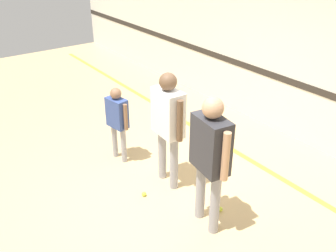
{
  "coord_description": "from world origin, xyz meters",
  "views": [
    {
      "loc": [
        3.67,
        -2.7,
        3.39
      ],
      "look_at": [
        -0.07,
        0.04,
        0.96
      ],
      "focal_mm": 40.0,
      "sensor_mm": 36.0,
      "label": 1
    }
  ],
  "objects": [
    {
      "name": "wall_back",
      "position": [
        0.0,
        2.73,
        1.6
      ],
      "size": [
        16.0,
        0.07,
        3.2
      ],
      "color": "silver",
      "rests_on": "ground_plane"
    },
    {
      "name": "tennis_ball_stray_right",
      "position": [
        -0.27,
        0.08,
        0.03
      ],
      "size": [
        0.07,
        0.07,
        0.07
      ],
      "primitive_type": "sphere",
      "color": "#CCE038",
      "rests_on": "ground_plane"
    },
    {
      "name": "floor_stripe",
      "position": [
        0.0,
        1.5,
        0.0
      ],
      "size": [
        14.4,
        0.1,
        0.01
      ],
      "color": "yellow",
      "rests_on": "ground_plane"
    },
    {
      "name": "person_instructor",
      "position": [
        -0.07,
        0.04,
        1.08
      ],
      "size": [
        0.66,
        0.29,
        1.74
      ],
      "rotation": [
        0.0,
        0.0,
        -0.06
      ],
      "color": "gray",
      "rests_on": "ground_plane"
    },
    {
      "name": "person_student_left",
      "position": [
        -1.07,
        -0.22,
        0.78
      ],
      "size": [
        0.47,
        0.25,
        1.26
      ],
      "rotation": [
        0.0,
        0.0,
        0.17
      ],
      "color": "gray",
      "rests_on": "ground_plane"
    },
    {
      "name": "ground_plane",
      "position": [
        0.0,
        0.0,
        0.0
      ],
      "size": [
        16.0,
        16.0,
        0.0
      ],
      "primitive_type": "plane",
      "color": "tan"
    },
    {
      "name": "tennis_ball_by_spare_racket",
      "position": [
        -0.51,
        1.25,
        0.03
      ],
      "size": [
        0.07,
        0.07,
        0.07
      ],
      "primitive_type": "sphere",
      "color": "#CCE038",
      "rests_on": "ground_plane"
    },
    {
      "name": "racket_spare_on_floor",
      "position": [
        -0.54,
        1.08,
        0.01
      ],
      "size": [
        0.29,
        0.5,
        0.03
      ],
      "rotation": [
        0.0,
        0.0,
        1.62
      ],
      "color": "red",
      "rests_on": "ground_plane"
    },
    {
      "name": "person_student_right",
      "position": [
        0.95,
        -0.09,
        1.1
      ],
      "size": [
        0.67,
        0.34,
        1.78
      ],
      "rotation": [
        0.0,
        0.0,
        3.0
      ],
      "color": "gray",
      "rests_on": "ground_plane"
    },
    {
      "name": "tennis_ball_stray_left",
      "position": [
        0.89,
        0.22,
        0.03
      ],
      "size": [
        0.07,
        0.07,
        0.07
      ],
      "primitive_type": "sphere",
      "color": "#CCE038",
      "rests_on": "ground_plane"
    },
    {
      "name": "tennis_ball_near_instructor",
      "position": [
        0.0,
        -0.44,
        0.03
      ],
      "size": [
        0.07,
        0.07,
        0.07
      ],
      "primitive_type": "sphere",
      "color": "#CCE038",
      "rests_on": "ground_plane"
    }
  ]
}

